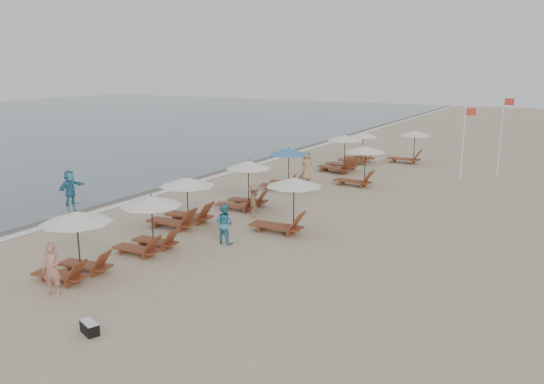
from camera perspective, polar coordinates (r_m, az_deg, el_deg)
The scene contains 21 objects.
ground at distance 17.20m, azimuth 1.44°, elevation -8.98°, with size 160.00×160.00×0.00m, color tan.
wet_sand_band at distance 31.95m, azimuth -9.84°, elevation 1.27°, with size 3.20×140.00×0.01m, color #6B5E4C.
foam_line at distance 31.15m, azimuth -7.99°, elevation 1.04°, with size 0.50×140.00×0.02m, color white.
lounger_station_0 at distance 17.85m, azimuth -20.12°, elevation -5.01°, with size 2.44×2.19×2.18m.
lounger_station_1 at distance 19.58m, azimuth -12.90°, elevation -3.06°, with size 2.41×2.19×2.08m.
lounger_station_2 at distance 22.57m, azimuth -9.40°, elevation -1.05°, with size 2.69×2.27×2.07m.
lounger_station_3 at distance 25.00m, azimuth -2.93°, elevation 0.73°, with size 2.48×2.11×2.26m.
lounger_station_4 at distance 29.11m, azimuth 1.38°, elevation 2.53°, with size 2.50×2.17×2.21m.
lounger_station_5 at distance 34.24m, azimuth 7.20°, elevation 3.93°, with size 2.81×2.72×2.32m.
lounger_station_6 at distance 37.39m, azimuth 9.12°, elevation 4.51°, with size 2.57×2.37×2.15m.
inland_station_0 at distance 21.28m, azimuth 1.42°, elevation -0.95°, with size 2.83×2.24×2.22m.
inland_station_1 at distance 30.09m, azimuth 9.22°, elevation 3.12°, with size 2.76×2.24×2.22m.
inland_station_2 at distance 38.02m, azimuth 14.27°, elevation 4.88°, with size 2.86×2.24×2.22m.
beachgoer_near at distance 16.92m, azimuth -22.18°, elevation -7.52°, with size 0.57×0.38×1.57m, color #AC6D5D.
beachgoer_mid_a at distance 20.20m, azimuth -5.04°, elevation -3.34°, with size 0.74×0.58×1.52m, color teal.
beachgoer_mid_b at distance 23.53m, azimuth -1.87°, elevation -0.97°, with size 0.95×0.55×1.48m, color #8A6446.
beachgoer_far_b at distance 31.38m, azimuth 3.65°, elevation 2.81°, with size 0.84×0.55×1.72m, color tan.
waterline_walker at distance 27.31m, azimuth -20.50°, elevation 0.42°, with size 1.58×0.50×1.70m, color teal.
duffel_bag at distance 14.52m, azimuth -18.67°, elevation -13.37°, with size 0.64×0.47×0.32m.
flag_pole_near at distance 32.60m, azimuth 19.57°, elevation 5.27°, with size 0.59×0.08×4.38m.
flag_pole_far at distance 34.62m, azimuth 23.03°, elevation 5.82°, with size 0.60×0.08×4.86m.
Camera 1 is at (7.54, -14.03, 6.48)m, focal length 35.73 mm.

